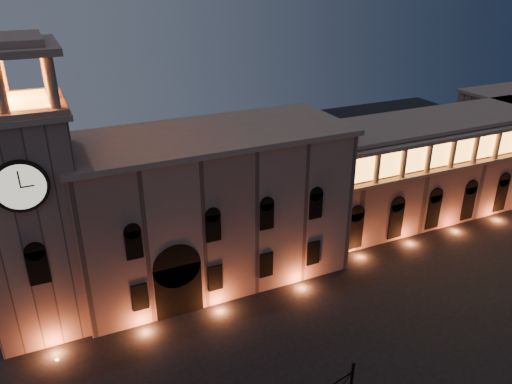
{
  "coord_description": "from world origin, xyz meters",
  "views": [
    {
      "loc": [
        -18.58,
        -26.0,
        33.68
      ],
      "look_at": [
        0.79,
        16.0,
        12.56
      ],
      "focal_mm": 35.0,
      "sensor_mm": 36.0,
      "label": 1
    }
  ],
  "objects": [
    {
      "name": "government_building",
      "position": [
        -2.08,
        21.93,
        8.77
      ],
      "size": [
        30.8,
        12.8,
        17.6
      ],
      "color": "#886559",
      "rests_on": "ground"
    },
    {
      "name": "clock_tower",
      "position": [
        -20.5,
        20.98,
        12.5
      ],
      "size": [
        9.8,
        9.8,
        32.4
      ],
      "color": "#886559",
      "rests_on": "ground"
    },
    {
      "name": "colonnade_wing",
      "position": [
        32.0,
        23.92,
        7.33
      ],
      "size": [
        40.6,
        11.5,
        14.5
      ],
      "color": "#835F54",
      "rests_on": "ground"
    }
  ]
}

